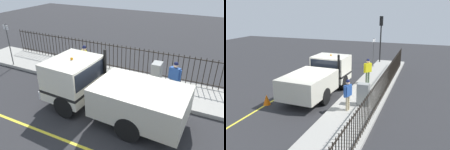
{
  "view_description": "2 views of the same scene",
  "coord_description": "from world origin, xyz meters",
  "views": [
    {
      "loc": [
        -6.53,
        -3.01,
        5.52
      ],
      "look_at": [
        1.49,
        0.93,
        1.1
      ],
      "focal_mm": 34.81,
      "sensor_mm": 36.0,
      "label": 1
    },
    {
      "loc": [
        6.24,
        -12.97,
        5.36
      ],
      "look_at": [
        0.84,
        1.75,
        0.96
      ],
      "focal_mm": 40.24,
      "sensor_mm": 36.0,
      "label": 2
    }
  ],
  "objects": [
    {
      "name": "iron_fence",
      "position": [
        3.98,
        -0.0,
        0.95
      ],
      "size": [
        0.04,
        18.64,
        1.53
      ],
      "color": "black",
      "rests_on": "sidewalk_slab"
    },
    {
      "name": "utility_cabinet",
      "position": [
        3.18,
        -0.71,
        0.77
      ],
      "size": [
        0.63,
        0.45,
        1.19
      ],
      "primitive_type": "cube",
      "color": "gray",
      "rests_on": "sidewalk_slab"
    },
    {
      "name": "work_truck",
      "position": [
        0.13,
        0.71,
        1.18
      ],
      "size": [
        2.52,
        6.01,
        2.44
      ],
      "rotation": [
        0.0,
        0.0,
        -0.05
      ],
      "color": "silver",
      "rests_on": "ground"
    },
    {
      "name": "pedestrian_distant",
      "position": [
        2.62,
        -1.67,
        1.18
      ],
      "size": [
        0.32,
        0.59,
        1.63
      ],
      "rotation": [
        0.0,
        0.0,
        4.44
      ],
      "color": "#264C99",
      "rests_on": "sidewalk_slab"
    },
    {
      "name": "ground_plane",
      "position": [
        0.0,
        0.0,
        0.0
      ],
      "size": [
        48.16,
        48.16,
        0.0
      ],
      "primitive_type": "plane",
      "color": "#2B2B2D",
      "rests_on": "ground"
    },
    {
      "name": "traffic_light_near",
      "position": [
        1.96,
        10.14,
        3.15
      ],
      "size": [
        0.3,
        0.22,
        4.2
      ],
      "rotation": [
        0.0,
        0.0,
        3.16
      ],
      "color": "black",
      "rests_on": "sidewalk_slab"
    },
    {
      "name": "sidewalk_slab",
      "position": [
        2.92,
        0.0,
        0.09
      ],
      "size": [
        2.5,
        21.89,
        0.18
      ],
      "primitive_type": "cube",
      "color": "#A3A099",
      "rests_on": "ground"
    },
    {
      "name": "street_sign",
      "position": [
        1.82,
        7.88,
        1.72
      ],
      "size": [
        0.11,
        0.5,
        2.49
      ],
      "color": "#4C4C4C",
      "rests_on": "sidewalk_slab"
    },
    {
      "name": "worker_standing",
      "position": [
        2.5,
        3.05,
        1.23
      ],
      "size": [
        0.49,
        0.51,
        1.73
      ],
      "rotation": [
        0.0,
        0.0,
        -2.31
      ],
      "color": "yellow",
      "rests_on": "sidewalk_slab"
    },
    {
      "name": "traffic_cone",
      "position": [
        -1.96,
        -2.1,
        0.29
      ],
      "size": [
        0.4,
        0.4,
        0.58
      ],
      "primitive_type": "cone",
      "color": "orange",
      "rests_on": "ground"
    },
    {
      "name": "lane_marking",
      "position": [
        -1.98,
        0.0,
        0.0
      ],
      "size": [
        0.12,
        19.7,
        0.01
      ],
      "primitive_type": "cube",
      "color": "yellow",
      "rests_on": "ground"
    }
  ]
}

